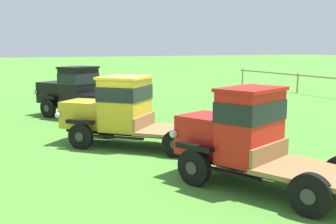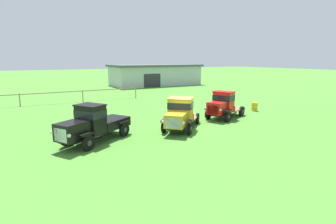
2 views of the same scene
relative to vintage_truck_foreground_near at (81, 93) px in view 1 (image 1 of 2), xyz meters
name	(u,v)px [view 1 (image 1 of 2)]	position (x,y,z in m)	size (l,w,h in m)	color
ground_plane	(123,148)	(6.34, -0.23, -1.15)	(240.00, 240.00, 0.00)	#47842D
paddock_fence	(333,81)	(-0.76, 16.32, -0.09)	(20.20, 0.53, 1.37)	#997F60
vintage_truck_foreground_near	(81,93)	(0.00, 0.00, 0.00)	(5.10, 4.00, 2.34)	black
vintage_truck_second_in_line	(120,110)	(6.00, -0.17, 0.04)	(4.67, 4.70, 2.29)	black
vintage_truck_midrow_center	(245,135)	(11.01, 1.19, 0.02)	(4.75, 3.30, 2.31)	black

